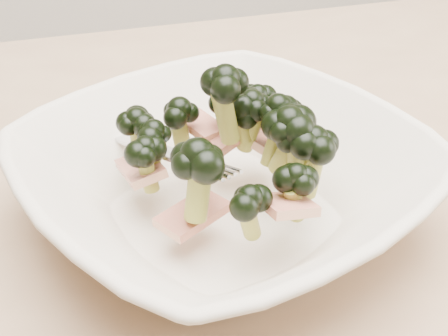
{
  "coord_description": "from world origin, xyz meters",
  "views": [
    {
      "loc": [
        -0.21,
        -0.41,
        1.07
      ],
      "look_at": [
        -0.09,
        -0.03,
        0.8
      ],
      "focal_mm": 50.0,
      "sensor_mm": 36.0,
      "label": 1
    }
  ],
  "objects": [
    {
      "name": "broccoli_dish",
      "position": [
        -0.09,
        -0.03,
        0.79
      ],
      "size": [
        0.39,
        0.39,
        0.13
      ],
      "color": "beige",
      "rests_on": "dining_table"
    },
    {
      "name": "dining_table",
      "position": [
        0.0,
        0.0,
        0.65
      ],
      "size": [
        1.2,
        0.8,
        0.75
      ],
      "color": "tan",
      "rests_on": "ground"
    }
  ]
}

